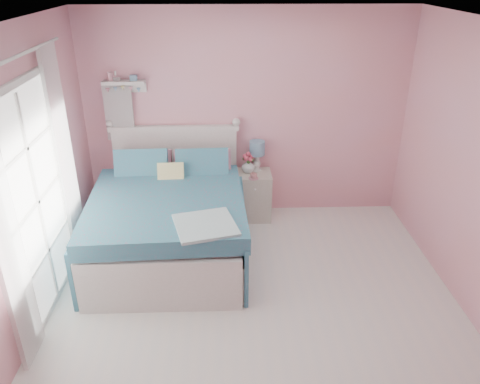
{
  "coord_description": "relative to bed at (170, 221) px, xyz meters",
  "views": [
    {
      "loc": [
        -0.27,
        -3.39,
        3.0
      ],
      "look_at": [
        -0.11,
        1.2,
        0.76
      ],
      "focal_mm": 35.0,
      "sensor_mm": 36.0,
      "label": 1
    }
  ],
  "objects": [
    {
      "name": "floor",
      "position": [
        0.9,
        -1.21,
        -0.41
      ],
      "size": [
        4.5,
        4.5,
        0.0
      ],
      "primitive_type": "plane",
      "color": "silver",
      "rests_on": "ground"
    },
    {
      "name": "room_shell",
      "position": [
        0.9,
        -1.21,
        1.18
      ],
      "size": [
        4.5,
        4.5,
        4.5
      ],
      "color": "pink",
      "rests_on": "floor"
    },
    {
      "name": "bed",
      "position": [
        0.0,
        0.0,
        0.0
      ],
      "size": [
        1.71,
        2.11,
        1.2
      ],
      "rotation": [
        0.0,
        0.0,
        0.05
      ],
      "color": "silver",
      "rests_on": "floor"
    },
    {
      "name": "nightstand",
      "position": [
        1.0,
        0.81,
        -0.09
      ],
      "size": [
        0.43,
        0.43,
        0.63
      ],
      "color": "beige",
      "rests_on": "floor"
    },
    {
      "name": "table_lamp",
      "position": [
        1.04,
        0.91,
        0.49
      ],
      "size": [
        0.19,
        0.19,
        0.39
      ],
      "color": "white",
      "rests_on": "nightstand"
    },
    {
      "name": "vase",
      "position": [
        0.92,
        0.84,
        0.31
      ],
      "size": [
        0.22,
        0.22,
        0.17
      ],
      "primitive_type": "imported",
      "rotation": [
        0.0,
        0.0,
        0.36
      ],
      "color": "silver",
      "rests_on": "nightstand"
    },
    {
      "name": "teacup",
      "position": [
        0.98,
        0.64,
        0.25
      ],
      "size": [
        0.1,
        0.1,
        0.07
      ],
      "primitive_type": "imported",
      "rotation": [
        0.0,
        0.0,
        0.1
      ],
      "color": "pink",
      "rests_on": "nightstand"
    },
    {
      "name": "roses",
      "position": [
        0.92,
        0.84,
        0.43
      ],
      "size": [
        0.14,
        0.11,
        0.12
      ],
      "color": "#CE465F",
      "rests_on": "vase"
    },
    {
      "name": "wall_shelf",
      "position": [
        -0.55,
        0.98,
        1.33
      ],
      "size": [
        0.5,
        0.15,
        0.25
      ],
      "color": "silver",
      "rests_on": "room_shell"
    },
    {
      "name": "hanging_dress",
      "position": [
        -0.65,
        0.97,
        0.99
      ],
      "size": [
        0.34,
        0.03,
        0.72
      ],
      "primitive_type": "cube",
      "color": "white",
      "rests_on": "room_shell"
    },
    {
      "name": "french_door",
      "position": [
        -1.07,
        -0.81,
        0.67
      ],
      "size": [
        0.04,
        1.32,
        2.16
      ],
      "color": "silver",
      "rests_on": "floor"
    },
    {
      "name": "curtain_near",
      "position": [
        -1.02,
        -1.55,
        0.77
      ],
      "size": [
        0.04,
        0.4,
        2.32
      ],
      "primitive_type": "cube",
      "color": "white",
      "rests_on": "floor"
    },
    {
      "name": "curtain_far",
      "position": [
        -1.02,
        -0.06,
        0.77
      ],
      "size": [
        0.04,
        0.4,
        2.32
      ],
      "primitive_type": "cube",
      "color": "white",
      "rests_on": "floor"
    }
  ]
}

